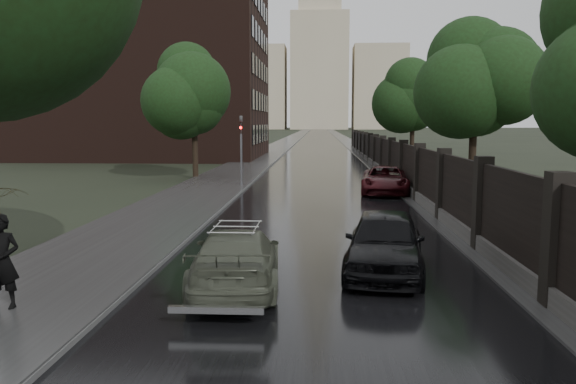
{
  "coord_description": "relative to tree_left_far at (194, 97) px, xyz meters",
  "views": [
    {
      "loc": [
        -0.01,
        -5.9,
        3.63
      ],
      "look_at": [
        -0.95,
        11.24,
        1.5
      ],
      "focal_mm": 35.0,
      "sensor_mm": 36.0,
      "label": 1
    }
  ],
  "objects": [
    {
      "name": "road",
      "position": [
        8.0,
        160.0,
        -5.23
      ],
      "size": [
        8.0,
        420.0,
        0.02
      ],
      "primitive_type": "cube",
      "color": "black",
      "rests_on": "ground"
    },
    {
      "name": "tree_right_c",
      "position": [
        15.5,
        10.0,
        -0.29
      ],
      "size": [
        4.08,
        4.08,
        7.01
      ],
      "color": "black",
      "rests_on": "ground"
    },
    {
      "name": "tree_right_b",
      "position": [
        15.5,
        -8.0,
        -0.29
      ],
      "size": [
        4.08,
        4.08,
        7.01
      ],
      "color": "black",
      "rests_on": "ground"
    },
    {
      "name": "car_right_near",
      "position": [
        9.6,
        -22.51,
        -4.47
      ],
      "size": [
        2.41,
        4.71,
        1.53
      ],
      "primitive_type": "imported",
      "rotation": [
        0.0,
        0.0,
        -0.14
      ],
      "color": "black",
      "rests_on": "ground"
    },
    {
      "name": "verge_right",
      "position": [
        13.5,
        160.0,
        -5.2
      ],
      "size": [
        3.0,
        420.0,
        0.08
      ],
      "primitive_type": "cube",
      "color": "#2D2D2D",
      "rests_on": "ground"
    },
    {
      "name": "fence_right",
      "position": [
        12.6,
        2.01,
        -4.23
      ],
      "size": [
        0.45,
        75.72,
        2.7
      ],
      "color": "#383533",
      "rests_on": "ground"
    },
    {
      "name": "tree_left_far",
      "position": [
        0.0,
        0.0,
        0.0
      ],
      "size": [
        4.25,
        4.25,
        7.39
      ],
      "color": "black",
      "rests_on": "ground"
    },
    {
      "name": "car_right_far",
      "position": [
        11.4,
        -7.07,
        -4.54
      ],
      "size": [
        2.86,
        5.29,
        1.41
      ],
      "primitive_type": "imported",
      "rotation": [
        0.0,
        0.0,
        -0.1
      ],
      "color": "#340B0F",
      "rests_on": "ground"
    },
    {
      "name": "sidewalk_left",
      "position": [
        2.0,
        160.0,
        -5.16
      ],
      "size": [
        4.0,
        420.0,
        0.16
      ],
      "primitive_type": "cube",
      "color": "#2D2D2D",
      "rests_on": "ground"
    },
    {
      "name": "stalinist_tower",
      "position": [
        8.0,
        270.0,
        33.14
      ],
      "size": [
        92.0,
        30.0,
        159.0
      ],
      "color": "tan",
      "rests_on": "ground"
    },
    {
      "name": "traffic_light",
      "position": [
        3.7,
        -5.01,
        -2.84
      ],
      "size": [
        0.16,
        0.32,
        4.0
      ],
      "color": "#59595E",
      "rests_on": "ground"
    },
    {
      "name": "brick_building",
      "position": [
        -10.0,
        22.0,
        4.76
      ],
      "size": [
        24.0,
        18.0,
        20.0
      ],
      "primitive_type": "cube",
      "color": "black",
      "rests_on": "ground"
    },
    {
      "name": "volga_sedan",
      "position": [
        6.2,
        -23.95,
        -4.58
      ],
      "size": [
        2.18,
        4.69,
        1.33
      ],
      "primitive_type": "imported",
      "rotation": [
        0.0,
        0.0,
        3.21
      ],
      "color": "#4D5242",
      "rests_on": "ground"
    }
  ]
}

